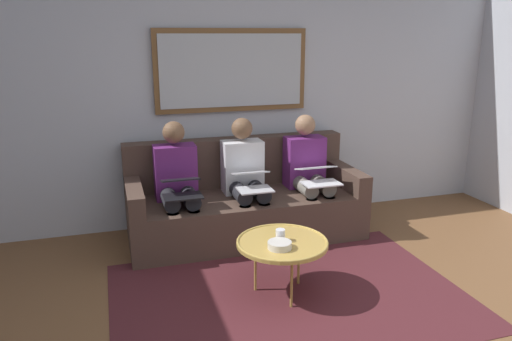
{
  "coord_description": "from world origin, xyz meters",
  "views": [
    {
      "loc": [
        1.2,
        2.23,
        1.9
      ],
      "look_at": [
        0.0,
        -1.7,
        0.75
      ],
      "focal_mm": 34.46,
      "sensor_mm": 36.0,
      "label": 1
    }
  ],
  "objects_px": {
    "laptop_black": "(181,187)",
    "person_left": "(308,170)",
    "bowl": "(280,245)",
    "framed_mirror": "(232,70)",
    "coffee_table": "(282,243)",
    "person_right": "(177,181)",
    "laptop_silver": "(252,180)",
    "laptop_white": "(318,175)",
    "couch": "(243,203)",
    "cup": "(280,235)",
    "person_middle": "(245,175)"
  },
  "relations": [
    {
      "from": "couch",
      "to": "bowl",
      "type": "distance_m",
      "value": 1.33
    },
    {
      "from": "laptop_black",
      "to": "couch",
      "type": "bearing_deg",
      "value": -153.76
    },
    {
      "from": "person_left",
      "to": "couch",
      "type": "bearing_deg",
      "value": -6.13
    },
    {
      "from": "framed_mirror",
      "to": "person_right",
      "type": "xyz_separation_m",
      "value": [
        0.64,
        0.46,
        -0.94
      ]
    },
    {
      "from": "coffee_table",
      "to": "bowl",
      "type": "relative_size",
      "value": 3.95
    },
    {
      "from": "laptop_white",
      "to": "coffee_table",
      "type": "bearing_deg",
      "value": 52.99
    },
    {
      "from": "couch",
      "to": "person_right",
      "type": "height_order",
      "value": "person_right"
    },
    {
      "from": "couch",
      "to": "cup",
      "type": "height_order",
      "value": "couch"
    },
    {
      "from": "coffee_table",
      "to": "person_middle",
      "type": "bearing_deg",
      "value": -92.16
    },
    {
      "from": "cup",
      "to": "laptop_black",
      "type": "relative_size",
      "value": 0.26
    },
    {
      "from": "couch",
      "to": "laptop_white",
      "type": "bearing_deg",
      "value": 154.08
    },
    {
      "from": "bowl",
      "to": "person_right",
      "type": "relative_size",
      "value": 0.15
    },
    {
      "from": "framed_mirror",
      "to": "bowl",
      "type": "distance_m",
      "value": 2.04
    },
    {
      "from": "framed_mirror",
      "to": "bowl",
      "type": "xyz_separation_m",
      "value": [
        0.1,
        1.71,
        -1.1
      ]
    },
    {
      "from": "laptop_white",
      "to": "couch",
      "type": "bearing_deg",
      "value": -25.92
    },
    {
      "from": "coffee_table",
      "to": "cup",
      "type": "distance_m",
      "value": 0.06
    },
    {
      "from": "laptop_white",
      "to": "person_middle",
      "type": "bearing_deg",
      "value": -20.74
    },
    {
      "from": "bowl",
      "to": "laptop_white",
      "type": "xyz_separation_m",
      "value": [
        -0.74,
        -1.01,
        0.18
      ]
    },
    {
      "from": "bowl",
      "to": "person_middle",
      "type": "height_order",
      "value": "person_middle"
    },
    {
      "from": "cup",
      "to": "laptop_silver",
      "type": "relative_size",
      "value": 0.25
    },
    {
      "from": "cup",
      "to": "person_left",
      "type": "relative_size",
      "value": 0.08
    },
    {
      "from": "laptop_silver",
      "to": "person_middle",
      "type": "bearing_deg",
      "value": -90.0
    },
    {
      "from": "coffee_table",
      "to": "laptop_silver",
      "type": "height_order",
      "value": "laptop_silver"
    },
    {
      "from": "person_left",
      "to": "person_right",
      "type": "relative_size",
      "value": 1.0
    },
    {
      "from": "framed_mirror",
      "to": "laptop_silver",
      "type": "relative_size",
      "value": 4.15
    },
    {
      "from": "framed_mirror",
      "to": "person_left",
      "type": "xyz_separation_m",
      "value": [
        -0.64,
        0.46,
        -0.94
      ]
    },
    {
      "from": "coffee_table",
      "to": "person_middle",
      "type": "height_order",
      "value": "person_middle"
    },
    {
      "from": "cup",
      "to": "person_middle",
      "type": "relative_size",
      "value": 0.08
    },
    {
      "from": "person_left",
      "to": "laptop_black",
      "type": "relative_size",
      "value": 3.33
    },
    {
      "from": "laptop_white",
      "to": "person_right",
      "type": "height_order",
      "value": "person_right"
    },
    {
      "from": "bowl",
      "to": "person_middle",
      "type": "xyz_separation_m",
      "value": [
        -0.1,
        -1.25,
        0.16
      ]
    },
    {
      "from": "bowl",
      "to": "framed_mirror",
      "type": "bearing_deg",
      "value": -93.42
    },
    {
      "from": "cup",
      "to": "laptop_black",
      "type": "bearing_deg",
      "value": -56.5
    },
    {
      "from": "person_left",
      "to": "laptop_silver",
      "type": "distance_m",
      "value": 0.68
    },
    {
      "from": "person_left",
      "to": "laptop_silver",
      "type": "height_order",
      "value": "person_left"
    },
    {
      "from": "person_right",
      "to": "laptop_black",
      "type": "relative_size",
      "value": 3.33
    },
    {
      "from": "framed_mirror",
      "to": "laptop_silver",
      "type": "xyz_separation_m",
      "value": [
        0.0,
        0.7,
        -0.92
      ]
    },
    {
      "from": "person_left",
      "to": "laptop_silver",
      "type": "xyz_separation_m",
      "value": [
        0.64,
        0.24,
        0.02
      ]
    },
    {
      "from": "coffee_table",
      "to": "person_left",
      "type": "relative_size",
      "value": 0.59
    },
    {
      "from": "coffee_table",
      "to": "laptop_white",
      "type": "height_order",
      "value": "laptop_white"
    },
    {
      "from": "laptop_silver",
      "to": "person_right",
      "type": "distance_m",
      "value": 0.68
    },
    {
      "from": "framed_mirror",
      "to": "coffee_table",
      "type": "relative_size",
      "value": 2.24
    },
    {
      "from": "laptop_silver",
      "to": "couch",
      "type": "bearing_deg",
      "value": -90.0
    },
    {
      "from": "laptop_silver",
      "to": "laptop_black",
      "type": "bearing_deg",
      "value": 0.54
    },
    {
      "from": "laptop_silver",
      "to": "laptop_black",
      "type": "height_order",
      "value": "laptop_silver"
    },
    {
      "from": "bowl",
      "to": "person_right",
      "type": "height_order",
      "value": "person_right"
    },
    {
      "from": "laptop_black",
      "to": "person_left",
      "type": "bearing_deg",
      "value": -169.09
    },
    {
      "from": "person_middle",
      "to": "person_right",
      "type": "distance_m",
      "value": 0.64
    },
    {
      "from": "bowl",
      "to": "laptop_black",
      "type": "height_order",
      "value": "laptop_black"
    },
    {
      "from": "laptop_silver",
      "to": "person_right",
      "type": "height_order",
      "value": "person_right"
    }
  ]
}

